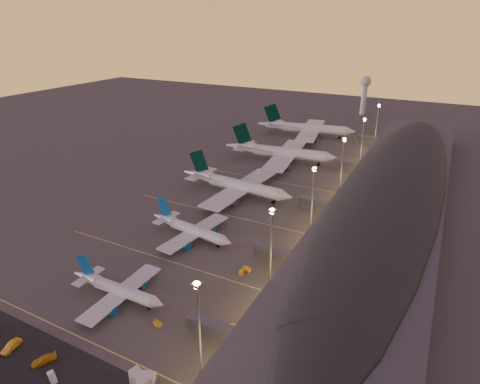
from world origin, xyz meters
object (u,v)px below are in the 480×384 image
object	(u,v)px
service_van_d	(44,360)
baggage_tug_c	(246,269)
airliner_wide_far	(305,128)
catering_truck_a	(145,380)
baggage_tug_d	(241,272)
baggage_tug_a	(157,323)
radar_tower	(365,89)
service_van_b	(11,346)
catering_truck_b	(141,381)
service_van_e	(52,377)
baggage_tug_b	(231,328)
airliner_narrow_north	(190,229)
airliner_narrow_south	(117,289)
airliner_wide_near	(235,185)
airliner_wide_mid	(280,152)

from	to	relation	value
service_van_d	baggage_tug_c	bearing A→B (deg)	94.63
airliner_wide_far	catering_truck_a	bearing A→B (deg)	-90.11
airliner_wide_far	baggage_tug_d	size ratio (longest dim) A/B	18.04
baggage_tug_a	radar_tower	bearing A→B (deg)	106.18
airliner_wide_far	service_van_b	world-z (taller)	airliner_wide_far
catering_truck_b	service_van_e	xyz separation A→B (m)	(-19.46, -8.06, -0.89)
radar_tower	baggage_tug_b	xyz separation A→B (m)	(25.34, -284.17, -21.32)
airliner_narrow_north	service_van_d	bearing A→B (deg)	-80.65
airliner_narrow_south	service_van_d	world-z (taller)	airliner_narrow_south
service_van_b	service_van_d	bearing A→B (deg)	-6.77
airliner_narrow_north	catering_truck_b	size ratio (longest dim) A/B	5.96
airliner_narrow_north	baggage_tug_c	xyz separation A→B (m)	(28.39, -9.78, -2.99)
catering_truck_b	service_van_b	distance (m)	36.97
radar_tower	service_van_d	size ratio (longest dim) A/B	5.68
baggage_tug_a	service_van_e	distance (m)	27.41
airliner_wide_near	service_van_d	distance (m)	111.38
baggage_tug_c	service_van_e	xyz separation A→B (m)	(-19.80, -59.86, 0.16)
airliner_wide_near	radar_tower	xyz separation A→B (m)	(16.49, 203.95, 16.99)
airliner_narrow_south	service_van_e	distance (m)	30.48
airliner_narrow_south	airliner_wide_mid	bearing A→B (deg)	91.09
airliner_narrow_north	baggage_tug_a	world-z (taller)	airliner_narrow_north
catering_truck_a	airliner_wide_far	bearing A→B (deg)	79.50
airliner_narrow_south	radar_tower	world-z (taller)	radar_tower
airliner_wide_far	radar_tower	bearing A→B (deg)	67.21
airliner_wide_near	catering_truck_a	size ratio (longest dim) A/B	9.20
catering_truck_a	airliner_narrow_north	bearing A→B (deg)	94.93
baggage_tug_c	baggage_tug_a	bearing A→B (deg)	-90.08
baggage_tug_d	service_van_e	world-z (taller)	service_van_e
baggage_tug_c	radar_tower	bearing A→B (deg)	109.63
airliner_wide_mid	baggage_tug_d	xyz separation A→B (m)	(32.00, -110.17, -5.01)
airliner_wide_mid	service_van_d	bearing A→B (deg)	-94.59
baggage_tug_d	service_van_b	bearing A→B (deg)	-51.15
airliner_wide_far	catering_truck_a	xyz separation A→B (m)	(37.41, -218.40, -4.11)
airliner_wide_near	service_van_d	xyz separation A→B (m)	(7.07, -111.08, -4.06)
catering_truck_a	baggage_tug_d	xyz separation A→B (m)	(-0.72, 49.10, -1.10)
baggage_tug_b	catering_truck_a	xyz separation A→B (m)	(-8.75, -24.70, 1.03)
baggage_tug_a	baggage_tug_d	xyz separation A→B (m)	(9.43, 32.17, 0.01)
airliner_wide_far	service_van_e	bearing A→B (deg)	-95.46
baggage_tug_c	catering_truck_b	world-z (taller)	catering_truck_b
catering_truck_b	service_van_e	size ratio (longest dim) A/B	1.53
airliner_wide_mid	airliner_wide_far	distance (m)	59.31
airliner_narrow_south	catering_truck_b	size ratio (longest dim) A/B	5.27
baggage_tug_a	airliner_wide_far	bearing A→B (deg)	112.63
airliner_narrow_north	airliner_wide_near	xyz separation A→B (m)	(-4.43, 43.91, 1.37)
radar_tower	baggage_tug_c	bearing A→B (deg)	-86.37
airliner_narrow_south	radar_tower	bearing A→B (deg)	86.80
baggage_tug_b	baggage_tug_c	size ratio (longest dim) A/B	1.06
airliner_wide_far	airliner_wide_mid	bearing A→B (deg)	-95.29
baggage_tug_a	service_van_d	world-z (taller)	service_van_d
baggage_tug_c	catering_truck_b	size ratio (longest dim) A/B	0.65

